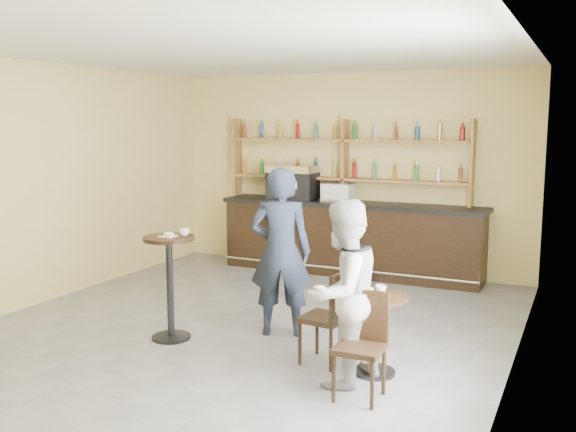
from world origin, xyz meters
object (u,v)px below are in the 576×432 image
at_px(chair_south, 360,347).
at_px(chair_west, 324,317).
at_px(bar_counter, 350,238).
at_px(pedestal_table, 170,288).
at_px(man_main, 281,252).
at_px(pastry_case, 339,193).
at_px(patron_second, 343,293).
at_px(cafe_table, 375,335).
at_px(espresso_machine, 293,182).

bearing_deg(chair_south, chair_west, 132.23).
distance_m(bar_counter, pedestal_table, 3.88).
xyz_separation_m(man_main, chair_south, (1.38, -1.26, -0.49)).
distance_m(bar_counter, man_main, 3.17).
height_order(pastry_case, pedestal_table, pastry_case).
bearing_deg(man_main, chair_south, 115.19).
relative_size(chair_west, chair_south, 1.02).
relative_size(bar_counter, chair_west, 4.45).
xyz_separation_m(pedestal_table, man_main, (1.05, 0.67, 0.38)).
bearing_deg(patron_second, pedestal_table, -78.66).
bearing_deg(cafe_table, patron_second, -121.35).
height_order(espresso_machine, chair_west, espresso_machine).
xyz_separation_m(man_main, cafe_table, (1.33, -0.66, -0.57)).
height_order(bar_counter, chair_west, bar_counter).
distance_m(bar_counter, chair_south, 4.71).
bearing_deg(bar_counter, chair_west, -74.07).
height_order(pedestal_table, man_main, man_main).
bearing_deg(man_main, bar_counter, -107.13).
distance_m(man_main, patron_second, 1.51).
bearing_deg(chair_west, pastry_case, -154.48).
height_order(bar_counter, patron_second, patron_second).
height_order(man_main, patron_second, man_main).
relative_size(man_main, patron_second, 1.11).
distance_m(bar_counter, espresso_machine, 1.33).
bearing_deg(pastry_case, chair_south, -76.06).
bearing_deg(espresso_machine, pedestal_table, -88.47).
relative_size(pedestal_table, patron_second, 0.68).
relative_size(pastry_case, cafe_table, 0.62).
xyz_separation_m(bar_counter, pastry_case, (-0.21, 0.00, 0.72)).
distance_m(bar_counter, cafe_table, 4.14).
bearing_deg(pedestal_table, man_main, 32.63).
distance_m(pedestal_table, chair_south, 2.50).
xyz_separation_m(bar_counter, man_main, (0.29, -3.14, 0.39)).
relative_size(bar_counter, cafe_table, 5.43).
height_order(bar_counter, espresso_machine, espresso_machine).
height_order(pastry_case, chair_west, pastry_case).
xyz_separation_m(pedestal_table, chair_south, (2.43, -0.59, -0.11)).
xyz_separation_m(bar_counter, patron_second, (1.41, -4.14, 0.29)).
height_order(espresso_machine, cafe_table, espresso_machine).
xyz_separation_m(chair_west, chair_south, (0.60, -0.65, -0.01)).
xyz_separation_m(espresso_machine, pastry_case, (0.80, 0.00, -0.13)).
distance_m(pastry_case, pedestal_table, 3.91).
height_order(cafe_table, patron_second, patron_second).
bearing_deg(cafe_table, chair_west, 174.81).
bearing_deg(man_main, pedestal_table, 10.26).
xyz_separation_m(bar_counter, cafe_table, (1.62, -3.80, -0.18)).
height_order(pastry_case, man_main, man_main).
distance_m(espresso_machine, man_main, 3.43).
bearing_deg(chair_south, patron_second, 134.41).
relative_size(espresso_machine, man_main, 0.40).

